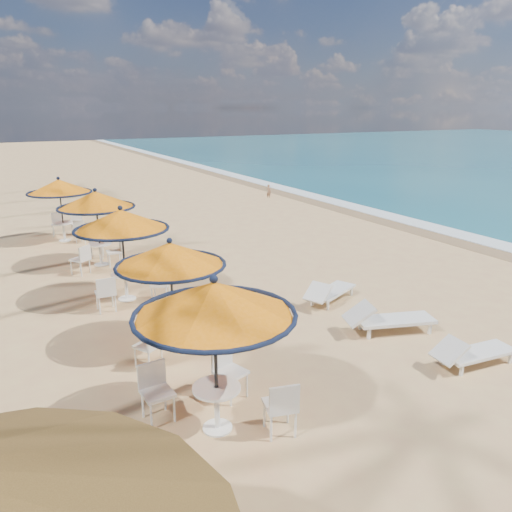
# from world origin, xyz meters

# --- Properties ---
(ground) EXTENTS (160.00, 160.00, 0.00)m
(ground) POSITION_xyz_m (0.00, 0.00, 0.00)
(ground) COLOR tan
(ground) RESTS_ON ground
(foam_strip) EXTENTS (1.20, 140.00, 0.04)m
(foam_strip) POSITION_xyz_m (9.30, 10.00, 0.00)
(foam_strip) COLOR white
(foam_strip) RESTS_ON ground
(wetsand_band) EXTENTS (1.40, 140.00, 0.02)m
(wetsand_band) POSITION_xyz_m (8.40, 10.00, 0.00)
(wetsand_band) COLOR olive
(wetsand_band) RESTS_ON ground
(station_0) EXTENTS (2.57, 2.57, 2.68)m
(station_0) POSITION_xyz_m (-4.91, 0.07, 1.96)
(station_0) COLOR black
(station_0) RESTS_ON ground
(station_1) EXTENTS (2.37, 2.37, 2.48)m
(station_1) POSITION_xyz_m (-4.57, 3.17, 1.89)
(station_1) COLOR black
(station_1) RESTS_ON ground
(station_2) EXTENTS (2.52, 2.52, 2.63)m
(station_2) POSITION_xyz_m (-4.78, 6.47, 2.01)
(station_2) COLOR black
(station_2) RESTS_ON ground
(station_3) EXTENTS (2.50, 2.50, 2.60)m
(station_3) POSITION_xyz_m (-4.76, 10.08, 1.90)
(station_3) COLOR black
(station_3) RESTS_ON ground
(station_4) EXTENTS (2.45, 2.53, 2.55)m
(station_4) POSITION_xyz_m (-5.29, 14.07, 1.87)
(station_4) COLOR black
(station_4) RESTS_ON ground
(lounger_near) EXTENTS (1.91, 0.76, 0.67)m
(lounger_near) POSITION_xyz_m (0.47, -0.51, 0.31)
(lounger_near) COLOR silver
(lounger_near) RESTS_ON ground
(lounger_mid) EXTENTS (2.23, 1.29, 0.76)m
(lounger_mid) POSITION_xyz_m (0.05, 1.52, 0.36)
(lounger_mid) COLOR silver
(lounger_mid) RESTS_ON ground
(lounger_far) EXTENTS (1.97, 1.31, 0.68)m
(lounger_far) POSITION_xyz_m (-0.01, 3.70, 0.32)
(lounger_far) COLOR silver
(lounger_far) RESTS_ON ground
(person) EXTENTS (0.31, 0.36, 0.84)m
(person) POSITION_xyz_m (6.71, 18.81, 0.42)
(person) COLOR #93694B
(person) RESTS_ON ground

